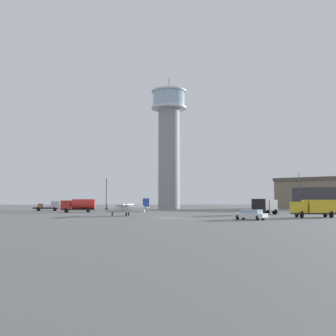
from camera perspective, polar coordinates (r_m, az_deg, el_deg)
The scene contains 12 objects.
ground_plane at distance 60.33m, azimuth -0.02°, elevation -7.03°, with size 400.00×400.00×0.00m, color slate.
control_tower at distance 120.25m, azimuth 0.13°, elevation 3.90°, with size 10.37×10.37×39.42m.
hangar at distance 139.34m, azimuth 21.31°, elevation -3.35°, with size 34.20×33.43×9.69m.
airplane_white at distance 67.62m, azimuth -5.82°, elevation -5.59°, with size 7.74×9.88×2.90m.
airplane_green at distance 95.74m, azimuth 19.48°, elevation -5.12°, with size 6.95×8.25×2.69m.
truck_box_black at distance 74.83m, azimuth 13.51°, elevation -5.21°, with size 5.78×6.56×2.84m.
truck_flatbed_silver at distance 104.28m, azimuth -16.31°, elevation -5.19°, with size 6.14×3.29×2.36m.
truck_box_yellow at distance 64.57m, azimuth 20.08°, elevation -5.24°, with size 6.80×3.33×2.65m.
truck_fuel_tanker_red at distance 89.09m, azimuth -12.47°, elevation -5.10°, with size 7.16×3.11×2.86m.
car_white at distance 54.55m, azimuth 11.58°, elevation -6.41°, with size 4.49×4.19×1.37m.
light_post_west at distance 116.38m, azimuth 18.02°, elevation -2.68°, with size 0.44×0.44×10.28m.
light_post_east at distance 112.25m, azimuth -8.70°, elevation -3.19°, with size 0.44×0.44×8.77m.
Camera 1 is at (-3.01, -60.20, 2.54)m, focal length 43.20 mm.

